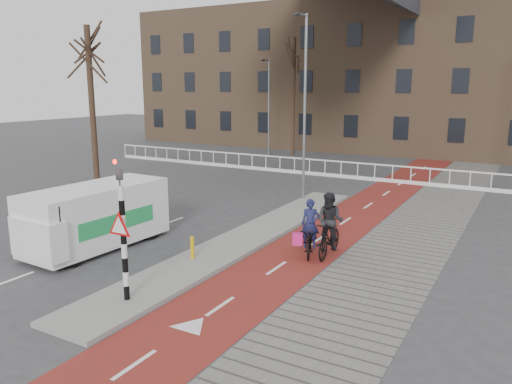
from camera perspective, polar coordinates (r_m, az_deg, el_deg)
The scene contains 15 objects.
ground at distance 14.11m, azimuth -6.98°, elevation -10.09°, with size 120.00×120.00×0.00m, color #38383A.
bike_lane at distance 22.05m, azimuth 11.93°, elevation -2.07°, with size 2.50×60.00×0.01m, color maroon.
sidewalk at distance 21.41m, azimuth 19.08°, elevation -2.91°, with size 3.00×60.00×0.01m, color slate.
curb_island at distance 17.59m, azimuth -1.05°, elevation -5.26°, with size 1.80×16.00×0.12m, color gray.
traffic_signal at distance 12.39m, azimuth -15.03°, elevation -3.86°, with size 0.80×0.80×3.68m.
bollard at distance 15.42m, azimuth -7.29°, elevation -6.30°, with size 0.12×0.12×0.69m, color gold.
cyclist_near at distance 15.96m, azimuth 6.17°, elevation -5.07°, with size 1.17×1.82×1.81m.
cyclist_far at distance 15.86m, azimuth 8.42°, elevation -4.34°, with size 0.91×1.94×2.04m.
van at distance 17.29m, azimuth -17.79°, elevation -2.58°, with size 2.17×4.94×2.09m.
railing at distance 30.71m, azimuth 4.41°, elevation 2.70°, with size 28.00×0.10×0.99m.
townhouse_row at distance 43.88m, azimuth 15.75°, elevation 14.95°, with size 46.00×10.00×15.90m.
tree_left at distance 26.13m, azimuth -18.20°, elevation 8.78°, with size 0.29×0.29×8.12m, color black.
tree_mid at distance 38.31m, azimuth 4.31°, elevation 10.69°, with size 0.25×0.25×8.76m, color black.
streetlight_near at distance 22.89m, azimuth 5.59°, elevation 9.22°, with size 0.12×0.12×8.35m, color slate.
streetlight_left at distance 38.11m, azimuth 1.47°, elevation 9.55°, with size 0.12×0.12×7.21m, color slate.
Camera 1 is at (7.87, -10.44, 5.31)m, focal length 35.00 mm.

